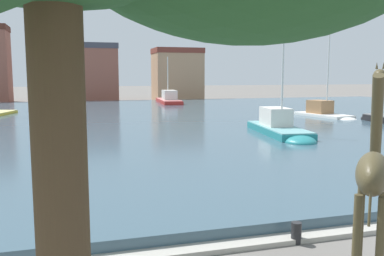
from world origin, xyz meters
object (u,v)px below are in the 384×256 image
at_px(sailboat_teal, 281,131).
at_px(sailboat_red, 168,101).
at_px(mooring_bollard, 296,233).
at_px(giraffe_statue, 373,176).
at_px(sailboat_white, 325,115).

bearing_deg(sailboat_teal, sailboat_red, 90.07).
bearing_deg(mooring_bollard, sailboat_red, 81.04).
relative_size(sailboat_red, mooring_bollard, 19.31).
bearing_deg(sailboat_teal, giraffe_statue, -113.00).
height_order(sailboat_white, mooring_bollard, sailboat_white).
bearing_deg(giraffe_statue, sailboat_white, 57.61).
bearing_deg(mooring_bollard, sailboat_teal, 63.22).
distance_m(sailboat_white, mooring_bollard, 27.25).
distance_m(sailboat_white, sailboat_teal, 12.32).
relative_size(sailboat_white, sailboat_teal, 1.03).
relative_size(sailboat_white, sailboat_red, 0.82).
bearing_deg(giraffe_statue, sailboat_teal, 67.00).
relative_size(giraffe_statue, sailboat_red, 0.43).
bearing_deg(sailboat_white, sailboat_red, 112.67).
bearing_deg(sailboat_red, giraffe_statue, -98.35).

